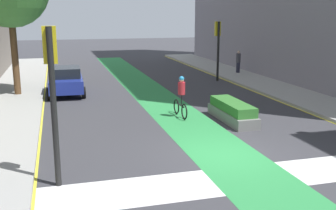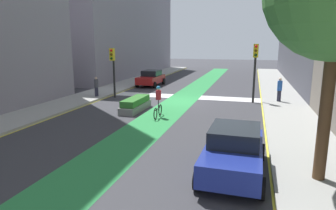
% 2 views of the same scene
% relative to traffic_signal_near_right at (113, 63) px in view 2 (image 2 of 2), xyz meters
% --- Properties ---
extents(ground_plane, '(120.00, 120.00, 0.00)m').
position_rel_traffic_signal_near_right_xyz_m(ground_plane, '(-5.40, 0.02, -2.76)').
color(ground_plane, '#38383D').
extents(bike_lane_paint, '(2.40, 60.00, 0.01)m').
position_rel_traffic_signal_near_right_xyz_m(bike_lane_paint, '(-5.41, 0.02, -2.75)').
color(bike_lane_paint, '#2D8C47').
rests_on(bike_lane_paint, ground_plane).
extents(crosswalk_band, '(12.00, 1.80, 0.01)m').
position_rel_traffic_signal_near_right_xyz_m(crosswalk_band, '(-5.40, -1.98, -2.75)').
color(crosswalk_band, silver).
rests_on(crosswalk_band, ground_plane).
extents(sidewalk_left, '(3.00, 60.00, 0.15)m').
position_rel_traffic_signal_near_right_xyz_m(sidewalk_left, '(-12.90, 0.02, -2.68)').
color(sidewalk_left, '#9E9E99').
rests_on(sidewalk_left, ground_plane).
extents(curb_stripe_left, '(0.16, 60.00, 0.01)m').
position_rel_traffic_signal_near_right_xyz_m(curb_stripe_left, '(-11.40, 0.02, -2.75)').
color(curb_stripe_left, yellow).
rests_on(curb_stripe_left, ground_plane).
extents(sidewalk_right, '(3.00, 60.00, 0.15)m').
position_rel_traffic_signal_near_right_xyz_m(sidewalk_right, '(2.10, 0.02, -2.68)').
color(sidewalk_right, '#9E9E99').
rests_on(sidewalk_right, ground_plane).
extents(curb_stripe_right, '(0.16, 60.00, 0.01)m').
position_rel_traffic_signal_near_right_xyz_m(curb_stripe_right, '(0.60, 0.02, -2.75)').
color(curb_stripe_right, yellow).
rests_on(curb_stripe_right, ground_plane).
extents(traffic_signal_near_right, '(0.35, 0.52, 3.91)m').
position_rel_traffic_signal_near_right_xyz_m(traffic_signal_near_right, '(0.00, 0.00, 0.00)').
color(traffic_signal_near_right, black).
rests_on(traffic_signal_near_right, ground_plane).
extents(traffic_signal_near_left, '(0.35, 0.52, 4.25)m').
position_rel_traffic_signal_near_right_xyz_m(traffic_signal_near_left, '(-10.73, -0.93, 0.22)').
color(traffic_signal_near_left, black).
rests_on(traffic_signal_near_left, ground_plane).
extents(car_red_right_near, '(2.06, 4.22, 1.57)m').
position_rel_traffic_signal_near_right_xyz_m(car_red_right_near, '(-0.63, -7.26, -1.95)').
color(car_red_right_near, '#A51919').
rests_on(car_red_right_near, ground_plane).
extents(car_blue_left_far, '(2.10, 4.24, 1.57)m').
position_rel_traffic_signal_near_right_xyz_m(car_blue_left_far, '(-10.14, 11.78, -1.95)').
color(car_blue_left_far, navy).
rests_on(car_blue_left_far, ground_plane).
extents(cyclist_in_lane, '(0.32, 1.73, 1.86)m').
position_rel_traffic_signal_near_right_xyz_m(cyclist_in_lane, '(-5.35, 5.09, -1.79)').
color(cyclist_in_lane, black).
rests_on(cyclist_in_lane, ground_plane).
extents(pedestrian_sidewalk_right_a, '(0.34, 0.34, 1.55)m').
position_rel_traffic_signal_near_right_xyz_m(pedestrian_sidewalk_right_a, '(1.26, 0.53, -1.82)').
color(pedestrian_sidewalk_right_a, '#262638').
rests_on(pedestrian_sidewalk_right_a, sidewalk_right).
extents(pedestrian_sidewalk_left_a, '(0.34, 0.34, 1.72)m').
position_rel_traffic_signal_near_right_xyz_m(pedestrian_sidewalk_left_a, '(-12.53, -1.22, -1.73)').
color(pedestrian_sidewalk_left_a, '#262638').
rests_on(pedestrian_sidewalk_left_a, sidewalk_left).
extents(median_planter, '(0.98, 3.34, 0.85)m').
position_rel_traffic_signal_near_right_xyz_m(median_planter, '(-3.41, 3.86, -2.35)').
color(median_planter, slate).
rests_on(median_planter, ground_plane).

